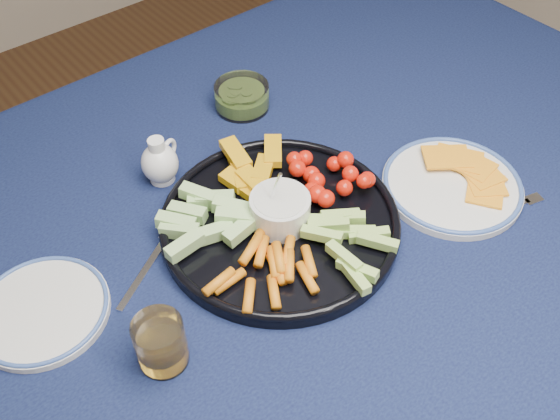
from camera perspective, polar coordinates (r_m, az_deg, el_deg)
dining_table at (r=1.09m, az=-0.29°, el=-2.98°), size 1.67×1.07×0.75m
crudite_platter at (r=0.98m, az=-0.15°, el=-0.87°), size 0.38×0.38×0.12m
creamer_pitcher at (r=1.07m, az=-10.91°, el=4.31°), size 0.08×0.06×0.09m
pickle_bowl at (r=1.21m, az=-3.50°, el=10.23°), size 0.10×0.10×0.05m
cheese_plate at (r=1.09m, az=15.50°, el=2.35°), size 0.23×0.23×0.03m
juice_tumbler at (r=0.84m, az=-10.80°, el=-12.02°), size 0.07×0.07×0.08m
fork_left at (r=0.97m, az=-11.45°, el=-4.28°), size 0.16×0.10×0.00m
fork_right at (r=1.09m, az=20.35°, el=0.22°), size 0.15×0.05×0.00m
side_plate_extra at (r=0.95m, az=-20.94°, el=-8.55°), size 0.19×0.19×0.02m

